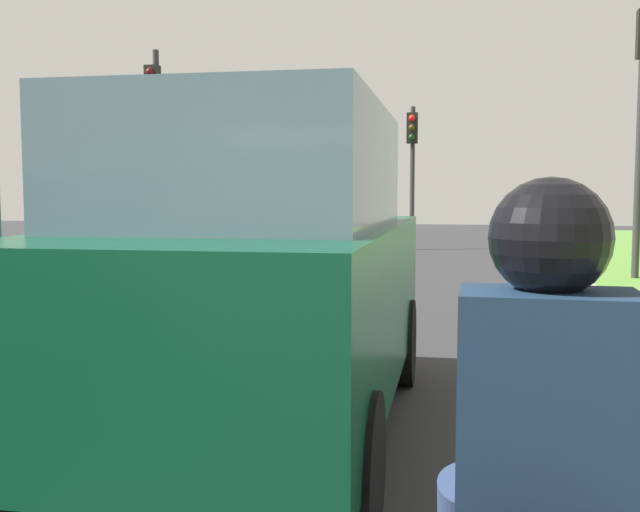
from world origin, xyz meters
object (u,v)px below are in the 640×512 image
(car_suv_ahead, at_px, (260,271))
(rider_person, at_px, (545,412))
(traffic_light_overhead_left, at_px, (155,123))
(car_hatchback_far, at_px, (165,248))
(traffic_light_far_median, at_px, (412,152))

(car_suv_ahead, distance_m, rider_person, 3.49)
(rider_person, relative_size, traffic_light_overhead_left, 0.23)
(car_hatchback_far, bearing_deg, rider_person, -63.37)
(car_suv_ahead, relative_size, traffic_light_overhead_left, 0.91)
(traffic_light_far_median, bearing_deg, traffic_light_overhead_left, -131.33)
(car_hatchback_far, height_order, traffic_light_overhead_left, traffic_light_overhead_left)
(traffic_light_overhead_left, relative_size, traffic_light_far_median, 1.17)
(car_hatchback_far, relative_size, traffic_light_far_median, 0.88)
(rider_person, relative_size, traffic_light_far_median, 0.27)
(traffic_light_overhead_left, bearing_deg, car_hatchback_far, -64.73)
(traffic_light_overhead_left, distance_m, traffic_light_far_median, 8.22)
(traffic_light_overhead_left, bearing_deg, traffic_light_far_median, 48.67)
(car_suv_ahead, bearing_deg, traffic_light_far_median, 89.88)
(rider_person, xyz_separation_m, traffic_light_far_median, (-1.94, 20.37, 1.73))
(car_suv_ahead, distance_m, traffic_light_overhead_left, 12.69)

